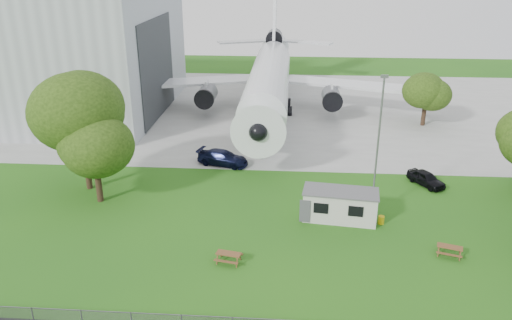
# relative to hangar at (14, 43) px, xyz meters

# --- Properties ---
(ground) EXTENTS (160.00, 160.00, 0.00)m
(ground) POSITION_rel_hangar_xyz_m (37.97, -36.00, -9.41)
(ground) COLOR #327519
(concrete_apron) EXTENTS (120.00, 46.00, 0.03)m
(concrete_apron) POSITION_rel_hangar_xyz_m (37.97, 2.00, -9.39)
(concrete_apron) COLOR #B7B7B2
(concrete_apron) RESTS_ON ground
(hangar) EXTENTS (43.00, 31.00, 18.55)m
(hangar) POSITION_rel_hangar_xyz_m (0.00, 0.00, 0.00)
(hangar) COLOR #B2B7BC
(hangar) RESTS_ON ground
(airliner) EXTENTS (46.36, 47.73, 17.69)m
(airliner) POSITION_rel_hangar_xyz_m (35.97, -0.14, -4.14)
(airliner) COLOR white
(airliner) RESTS_ON ground
(site_cabin) EXTENTS (6.89, 3.45, 2.62)m
(site_cabin) POSITION_rel_hangar_xyz_m (43.35, -30.88, -8.09)
(site_cabin) COLOR beige
(site_cabin) RESTS_ON ground
(picnic_west) EXTENTS (2.07, 1.83, 0.76)m
(picnic_west) POSITION_rel_hangar_xyz_m (34.80, -37.98, -9.41)
(picnic_west) COLOR brown
(picnic_west) RESTS_ON ground
(picnic_east) EXTENTS (2.16, 1.97, 0.76)m
(picnic_east) POSITION_rel_hangar_xyz_m (51.00, -35.94, -9.41)
(picnic_east) COLOR brown
(picnic_east) RESTS_ON ground
(lamp_mast) EXTENTS (0.16, 0.16, 12.00)m
(lamp_mast) POSITION_rel_hangar_xyz_m (46.17, -29.80, -3.41)
(lamp_mast) COLOR slate
(lamp_mast) RESTS_ON ground
(tree_west_big) EXTENTS (9.52, 9.52, 12.23)m
(tree_west_big) POSITION_rel_hangar_xyz_m (19.97, -26.43, -1.94)
(tree_west_big) COLOR #382619
(tree_west_big) RESTS_ON ground
(tree_west_small) EXTENTS (6.53, 6.53, 8.30)m
(tree_west_small) POSITION_rel_hangar_xyz_m (21.98, -29.02, -4.38)
(tree_west_small) COLOR #382619
(tree_west_small) RESTS_ON ground
(tree_far_apron) EXTENTS (5.38, 5.38, 7.06)m
(tree_far_apron) POSITION_rel_hangar_xyz_m (56.44, -4.43, -5.05)
(tree_far_apron) COLOR #382619
(tree_far_apron) RESTS_ON ground
(car_ne_hatch) EXTENTS (3.55, 4.28, 1.38)m
(car_ne_hatch) POSITION_rel_hangar_xyz_m (52.27, -23.47, -8.72)
(car_ne_hatch) COLOR black
(car_ne_hatch) RESTS_ON ground
(car_apron_van) EXTENTS (5.84, 3.59, 1.58)m
(car_apron_van) POSITION_rel_hangar_xyz_m (31.94, -19.77, -8.62)
(car_apron_van) COLOR black
(car_apron_van) RESTS_ON ground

